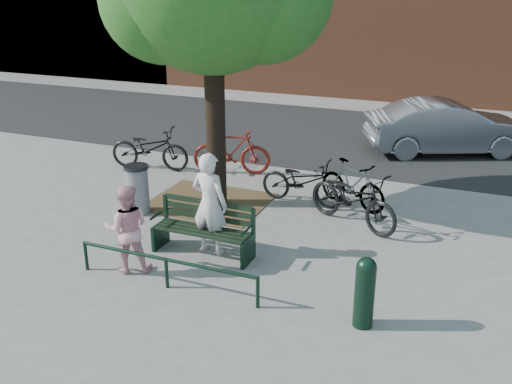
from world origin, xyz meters
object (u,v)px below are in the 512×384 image
at_px(person_right, 127,229).
at_px(litter_bin, 138,189).
at_px(park_bench, 205,227).
at_px(bicycle_c, 303,181).
at_px(parked_car, 448,127).
at_px(person_left, 210,204).
at_px(bollard, 365,290).

distance_m(person_right, litter_bin, 2.46).
bearing_deg(litter_bin, person_right, -60.01).
relative_size(park_bench, litter_bin, 1.74).
distance_m(park_bench, bicycle_c, 2.95).
bearing_deg(bicycle_c, parked_car, -21.08).
bearing_deg(bicycle_c, person_left, 169.87).
bearing_deg(bicycle_c, bollard, -146.20).
relative_size(park_bench, person_left, 0.97).
bearing_deg(bicycle_c, park_bench, 168.83).
relative_size(bicycle_c, parked_car, 0.43).
height_order(person_left, parked_car, person_left).
xyz_separation_m(park_bench, person_right, (-0.84, -1.02, 0.26)).
distance_m(park_bench, litter_bin, 2.33).
height_order(park_bench, bicycle_c, park_bench).
relative_size(litter_bin, parked_car, 0.23).
distance_m(person_left, bicycle_c, 2.89).
xyz_separation_m(person_left, bollard, (2.92, -1.21, -0.34)).
bearing_deg(park_bench, litter_bin, 151.96).
relative_size(person_right, parked_car, 0.34).
bearing_deg(park_bench, person_left, 43.44).
relative_size(person_right, litter_bin, 1.47).
xyz_separation_m(person_left, litter_bin, (-2.14, 1.03, -0.39)).
distance_m(person_right, bicycle_c, 4.21).
relative_size(park_bench, parked_car, 0.41).
bearing_deg(bollard, person_left, 157.41).
distance_m(bollard, litter_bin, 5.53).
height_order(litter_bin, parked_car, parked_car).
height_order(bollard, litter_bin, bollard).
xyz_separation_m(litter_bin, parked_car, (5.35, 6.69, 0.20)).
height_order(person_left, bicycle_c, person_left).
distance_m(bollard, bicycle_c, 4.52).
bearing_deg(person_left, park_bench, 48.82).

